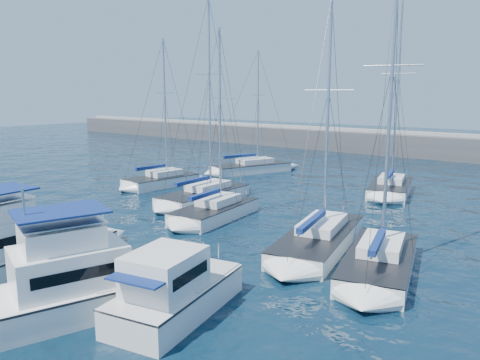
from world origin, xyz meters
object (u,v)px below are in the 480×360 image
Objects in this scene: sailboat_mid_b at (204,195)px; sailboat_mid_e at (380,261)px; sailboat_mid_c at (215,211)px; sailboat_back_b at (391,188)px; sailboat_back_a at (251,168)px; motor_yacht_port_inner at (15,250)px; motor_yacht_stbd_outer at (173,293)px; motor_yacht_stbd_inner at (88,283)px; sailboat_mid_a at (161,181)px; sailboat_mid_d at (319,239)px.

sailboat_mid_b is 18.17m from sailboat_mid_e.
sailboat_back_b reaches higher than sailboat_mid_c.
sailboat_mid_c is at bearing -39.72° from sailboat_back_a.
motor_yacht_port_inner is 30.60m from sailboat_back_b.
sailboat_mid_e is (4.51, 9.61, -0.41)m from motor_yacht_stbd_outer.
motor_yacht_stbd_inner is 3.59m from motor_yacht_stbd_outer.
sailboat_mid_a is (-20.50, 17.60, -0.42)m from motor_yacht_stbd_outer.
sailboat_mid_c is at bearing 129.21° from motor_yacht_stbd_inner.
sailboat_mid_e is (25.01, -7.99, 0.01)m from sailboat_mid_a.
sailboat_mid_d is at bearing -96.76° from sailboat_back_b.
sailboat_mid_b is at bearing 136.91° from motor_yacht_stbd_inner.
motor_yacht_stbd_inner is at bearing -43.42° from sailboat_back_a.
sailboat_mid_e is 30.49m from sailboat_back_a.
sailboat_mid_b is at bearing -46.93° from sailboat_back_a.
sailboat_mid_d reaches higher than sailboat_mid_c.
sailboat_back_a reaches higher than motor_yacht_stbd_inner.
motor_yacht_port_inner and motor_yacht_stbd_inner have the same top height.
motor_yacht_port_inner is 0.66× the size of sailboat_mid_d.
motor_yacht_port_inner is at bearing -54.81° from sailboat_mid_a.
sailboat_back_b is (10.62, 12.66, 0.01)m from sailboat_mid_b.
motor_yacht_stbd_inner is 26.09m from sailboat_mid_a.
motor_yacht_stbd_outer is 0.48× the size of sailboat_mid_a.
sailboat_mid_a is at bearing 159.90° from sailboat_mid_b.
sailboat_mid_a reaches higher than sailboat_mid_c.
sailboat_mid_e is at bearing -12.30° from sailboat_mid_a.
motor_yacht_stbd_outer is 0.50× the size of sailboat_mid_c.
sailboat_back_a is at bearing 160.38° from sailboat_back_b.
motor_yacht_stbd_inner is (6.37, -0.11, -0.00)m from motor_yacht_port_inner.
sailboat_mid_e is (13.09, -2.42, 0.02)m from sailboat_mid_c.
sailboat_back_b is (-6.62, 18.39, 0.01)m from sailboat_mid_e.
sailboat_back_b reaches higher than sailboat_mid_b.
sailboat_back_a is at bearing 124.33° from sailboat_mid_e.
sailboat_mid_a is 21.13m from sailboat_back_b.
sailboat_mid_e is at bearing 52.25° from motor_yacht_stbd_outer.
motor_yacht_stbd_inner is at bearing -118.28° from sailboat_mid_d.
sailboat_mid_d reaches higher than motor_yacht_stbd_inner.
motor_yacht_port_inner is at bearing 177.63° from motor_yacht_stbd_outer.
sailboat_mid_a is 8.09m from sailboat_mid_b.
sailboat_back_b is (18.39, 10.39, 0.02)m from sailboat_mid_a.
motor_yacht_stbd_inner is at bearing -138.95° from sailboat_mid_e.
sailboat_back_b is at bearing 105.68° from motor_yacht_stbd_inner.
sailboat_mid_b is at bearing 117.11° from motor_yacht_stbd_outer.
sailboat_mid_c is at bearing -19.65° from sailboat_mid_a.
motor_yacht_stbd_inner is at bearing -162.19° from motor_yacht_stbd_outer.
motor_yacht_stbd_outer is 34.82m from sailboat_back_a.
motor_yacht_port_inner is 0.69× the size of sailboat_mid_c.
sailboat_back_b is (-2.11, 27.99, -0.39)m from motor_yacht_stbd_outer.
sailboat_mid_c is (-5.49, 13.84, -0.62)m from motor_yacht_stbd_inner.
sailboat_mid_d is (8.91, -0.97, -0.02)m from sailboat_mid_c.
motor_yacht_stbd_outer is 28.08m from sailboat_back_b.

